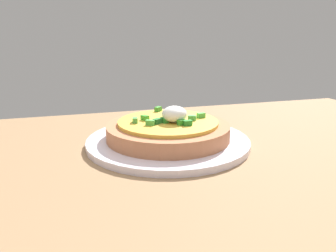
% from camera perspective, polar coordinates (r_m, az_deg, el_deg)
% --- Properties ---
extents(dining_table, '(1.20, 0.77, 0.02)m').
position_cam_1_polar(dining_table, '(0.39, -0.79, -11.40)').
color(dining_table, '#97734F').
rests_on(dining_table, ground).
extents(plate, '(0.26, 0.26, 0.01)m').
position_cam_1_polar(plate, '(0.51, 0.00, -2.72)').
color(plate, white).
rests_on(plate, dining_table).
extents(pizza, '(0.20, 0.20, 0.05)m').
position_cam_1_polar(pizza, '(0.50, 0.04, -0.56)').
color(pizza, '#BF7851').
rests_on(pizza, plate).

